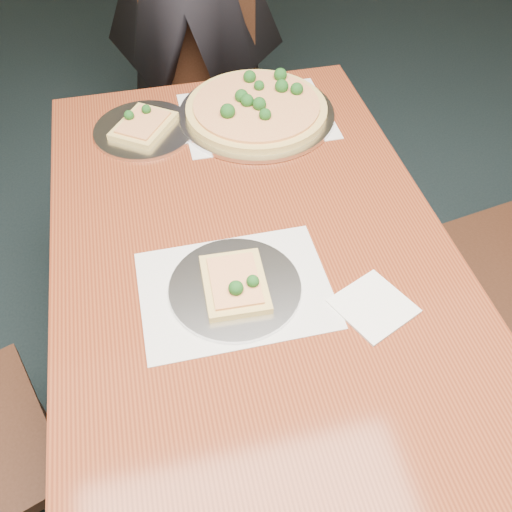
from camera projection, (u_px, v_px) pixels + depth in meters
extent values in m
cube|color=#602513|center=(256.00, 263.00, 1.29)|extent=(0.90, 1.50, 0.04)
cylinder|color=black|center=(101.00, 208.00, 1.96)|extent=(0.07, 0.07, 0.70)
cylinder|color=black|center=(317.00, 175.00, 2.08)|extent=(0.07, 0.07, 0.70)
cube|color=black|center=(198.00, 115.00, 2.16)|extent=(0.52, 0.52, 0.04)
cylinder|color=black|center=(152.00, 192.00, 2.22)|extent=(0.04, 0.04, 0.43)
cylinder|color=black|center=(165.00, 137.00, 2.46)|extent=(0.04, 0.04, 0.43)
cylinder|color=black|center=(244.00, 195.00, 2.21)|extent=(0.04, 0.04, 0.43)
cylinder|color=black|center=(248.00, 139.00, 2.45)|extent=(0.04, 0.04, 0.43)
cube|color=black|center=(199.00, 31.00, 2.11)|extent=(0.41, 0.15, 0.44)
cylinder|color=black|center=(35.00, 406.00, 1.61)|extent=(0.04, 0.04, 0.43)
cube|color=black|center=(510.00, 267.00, 1.65)|extent=(0.49, 0.49, 0.04)
cylinder|color=black|center=(407.00, 292.00, 1.89)|extent=(0.04, 0.04, 0.43)
cylinder|color=black|center=(495.00, 260.00, 1.98)|extent=(0.04, 0.04, 0.43)
cylinder|color=black|center=(475.00, 380.00, 1.67)|extent=(0.04, 0.04, 0.43)
cube|color=white|center=(256.00, 116.00, 1.64)|extent=(0.42, 0.32, 0.00)
cube|color=white|center=(235.00, 289.00, 1.21)|extent=(0.40, 0.30, 0.00)
cylinder|color=silver|center=(256.00, 114.00, 1.63)|extent=(0.45, 0.45, 0.01)
cylinder|color=tan|center=(256.00, 109.00, 1.62)|extent=(0.40, 0.40, 0.02)
cylinder|color=#FFD985|center=(256.00, 105.00, 1.61)|extent=(0.36, 0.36, 0.01)
sphere|color=#134015|center=(228.00, 111.00, 1.56)|extent=(0.04, 0.04, 0.04)
sphere|color=#134015|center=(259.00, 86.00, 1.65)|extent=(0.03, 0.03, 0.03)
sphere|color=#134015|center=(247.00, 101.00, 1.60)|extent=(0.04, 0.04, 0.04)
sphere|color=#134015|center=(265.00, 114.00, 1.55)|extent=(0.03, 0.03, 0.03)
sphere|color=#134015|center=(282.00, 86.00, 1.65)|extent=(0.04, 0.04, 0.04)
sphere|color=#134015|center=(250.00, 77.00, 1.68)|extent=(0.04, 0.04, 0.04)
sphere|color=#134015|center=(280.00, 75.00, 1.69)|extent=(0.04, 0.04, 0.04)
sphere|color=#134015|center=(259.00, 104.00, 1.59)|extent=(0.04, 0.04, 0.04)
sphere|color=#134015|center=(241.00, 96.00, 1.61)|extent=(0.04, 0.04, 0.04)
sphere|color=#134015|center=(297.00, 89.00, 1.64)|extent=(0.04, 0.04, 0.04)
cylinder|color=silver|center=(235.00, 288.00, 1.20)|extent=(0.28, 0.28, 0.01)
cube|color=tan|center=(235.00, 284.00, 1.19)|extent=(0.14, 0.18, 0.02)
cube|color=#FFD985|center=(235.00, 280.00, 1.19)|extent=(0.11, 0.14, 0.01)
sphere|color=#134015|center=(253.00, 281.00, 1.17)|extent=(0.03, 0.03, 0.03)
sphere|color=#134015|center=(236.00, 288.00, 1.16)|extent=(0.03, 0.03, 0.03)
cylinder|color=silver|center=(144.00, 130.00, 1.59)|extent=(0.28, 0.28, 0.01)
cube|color=tan|center=(144.00, 126.00, 1.58)|extent=(0.20, 0.21, 0.02)
cube|color=#FFD985|center=(143.00, 122.00, 1.57)|extent=(0.16, 0.17, 0.01)
sphere|color=#134015|center=(146.00, 109.00, 1.59)|extent=(0.03, 0.03, 0.03)
sphere|color=#134015|center=(129.00, 115.00, 1.57)|extent=(0.03, 0.03, 0.03)
cube|color=white|center=(373.00, 306.00, 1.18)|extent=(0.19, 0.19, 0.01)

